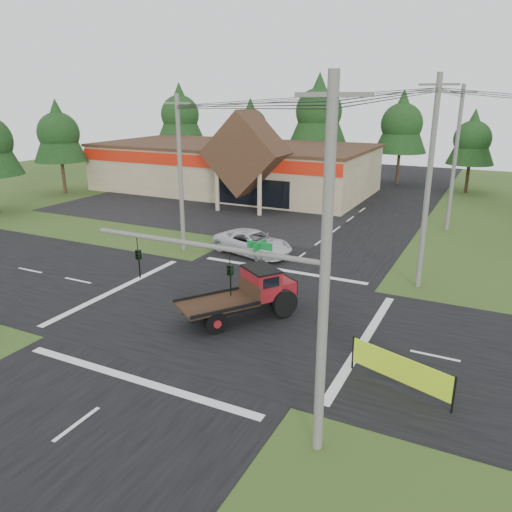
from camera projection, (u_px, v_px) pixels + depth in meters
The scene contains 19 objects.
ground at pixel (226, 312), 25.02m from camera, with size 120.00×120.00×0.00m, color #324F1C.
road_ns at pixel (226, 312), 25.02m from camera, with size 12.00×120.00×0.02m, color black.
road_ew at pixel (226, 312), 25.01m from camera, with size 120.00×12.00×0.02m, color black.
parking_apron at pixel (197, 210), 47.13m from camera, with size 28.00×14.00×0.02m, color black.
cvs_building at pixel (234, 166), 56.01m from camera, with size 30.40×18.20×9.19m.
traffic_signal_mast at pixel (269, 306), 14.80m from camera, with size 8.12×0.24×7.00m.
utility_pole_nr at pixel (325, 276), 13.72m from camera, with size 2.00×0.30×11.00m.
utility_pole_nw at pixel (180, 173), 33.56m from camera, with size 2.00×0.30×10.50m.
utility_pole_ne at pixel (428, 183), 26.64m from camera, with size 2.00×0.30×11.50m.
utility_pole_n at pixel (455, 158), 38.63m from camera, with size 2.00×0.30×11.20m.
tree_row_a at pixel (180, 113), 69.32m from camera, with size 6.72×6.72×12.12m.
tree_row_b at pixel (250, 124), 67.21m from camera, with size 5.60×5.60×10.10m.
tree_row_c at pixel (319, 109), 61.51m from camera, with size 7.28×7.28×13.13m.
tree_row_d at pixel (402, 122), 58.55m from camera, with size 6.16×6.16×11.11m.
tree_row_e at pixel (473, 137), 53.88m from camera, with size 5.04×5.04×9.09m.
tree_side_w at pixel (58, 131), 53.53m from camera, with size 5.60×5.60×10.10m.
antique_flatbed_truck at pixel (240, 295), 23.97m from camera, with size 2.24×5.87×2.45m, color maroon, non-canonical shape.
roadside_banner at pixel (400, 372), 18.24m from camera, with size 4.20×0.12×1.43m, color #AAD71C, non-canonical shape.
white_pickup at pixel (253, 243), 33.97m from camera, with size 2.65×5.75×1.60m, color silver.
Camera 1 is at (11.52, -19.89, 10.39)m, focal length 35.00 mm.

